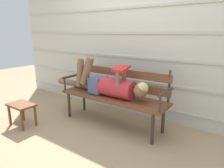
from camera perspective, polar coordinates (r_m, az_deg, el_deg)
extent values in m
plane|color=tan|center=(2.99, -1.25, -11.95)|extent=(12.00, 12.00, 0.00)
cube|color=beige|center=(3.27, 6.00, 10.90)|extent=(5.29, 0.06, 2.26)
cube|color=#B7B7AD|center=(3.43, 5.31, -5.07)|extent=(5.29, 0.02, 0.04)
cube|color=#B7B7AD|center=(3.32, 5.45, 1.08)|extent=(5.29, 0.02, 0.04)
cube|color=#B7B7AD|center=(3.25, 5.61, 7.56)|extent=(5.29, 0.02, 0.04)
cube|color=#B7B7AD|center=(3.23, 5.78, 14.22)|extent=(5.29, 0.02, 0.04)
cube|color=#B7B7AD|center=(3.25, 5.96, 20.88)|extent=(5.29, 0.02, 0.04)
cube|color=brown|center=(2.80, -1.76, -4.55)|extent=(1.64, 0.14, 0.04)
cube|color=brown|center=(2.91, 0.00, -3.78)|extent=(1.64, 0.14, 0.04)
cube|color=brown|center=(3.03, 1.63, -3.06)|extent=(1.64, 0.14, 0.04)
cube|color=brown|center=(3.05, 2.36, -0.33)|extent=(1.57, 0.05, 0.11)
cube|color=brown|center=(3.01, 2.40, 3.25)|extent=(1.57, 0.05, 0.11)
cylinder|color=#382D23|center=(3.48, -8.09, 3.02)|extent=(0.03, 0.03, 0.43)
cylinder|color=#382D23|center=(2.71, 15.89, -0.66)|extent=(0.03, 0.03, 0.43)
cylinder|color=#382D23|center=(3.31, -12.05, -5.81)|extent=(0.04, 0.04, 0.40)
cylinder|color=#382D23|center=(2.53, 11.40, -12.35)|extent=(0.04, 0.04, 0.40)
cylinder|color=#382D23|center=(3.54, -7.94, -4.29)|extent=(0.04, 0.04, 0.40)
cylinder|color=#382D23|center=(2.82, 14.32, -9.59)|extent=(0.04, 0.04, 0.40)
cube|color=#382D23|center=(3.36, -11.13, 2.26)|extent=(0.04, 0.42, 0.03)
cylinder|color=#382D23|center=(3.27, -13.23, 0.01)|extent=(0.03, 0.03, 0.20)
cube|color=#382D23|center=(2.50, 15.06, -2.15)|extent=(0.04, 0.42, 0.03)
cylinder|color=#382D23|center=(2.37, 13.42, -5.46)|extent=(0.03, 0.03, 0.20)
cylinder|color=#B72D38|center=(2.83, 1.16, -1.17)|extent=(0.53, 0.26, 0.26)
cube|color=#475684|center=(3.02, -3.98, -0.21)|extent=(0.20, 0.25, 0.24)
sphere|color=brown|center=(2.64, 8.14, -1.82)|extent=(0.19, 0.19, 0.19)
sphere|color=#E0C67A|center=(2.62, 8.55, -1.19)|extent=(0.16, 0.16, 0.16)
cylinder|color=brown|center=(3.03, -7.12, 3.76)|extent=(0.26, 0.11, 0.45)
cylinder|color=brown|center=(3.14, -9.11, 3.21)|extent=(0.15, 0.09, 0.45)
cylinder|color=brown|center=(3.41, -9.85, -0.02)|extent=(0.84, 0.10, 0.10)
cylinder|color=brown|center=(2.69, 1.63, 1.02)|extent=(0.06, 0.06, 0.28)
cylinder|color=brown|center=(2.82, 3.43, 1.63)|extent=(0.06, 0.06, 0.28)
cube|color=red|center=(2.73, 2.58, 4.46)|extent=(0.20, 0.27, 0.07)
cube|color=brown|center=(3.19, -24.33, -5.40)|extent=(0.40, 0.26, 0.03)
cylinder|color=brown|center=(3.33, -27.01, -7.91)|extent=(0.04, 0.04, 0.30)
cylinder|color=brown|center=(3.07, -24.13, -9.46)|extent=(0.04, 0.04, 0.30)
cylinder|color=brown|center=(3.42, -23.93, -6.99)|extent=(0.04, 0.04, 0.30)
cylinder|color=brown|center=(3.17, -20.88, -8.39)|extent=(0.04, 0.04, 0.30)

